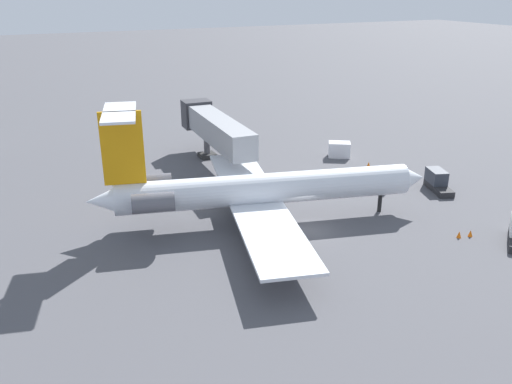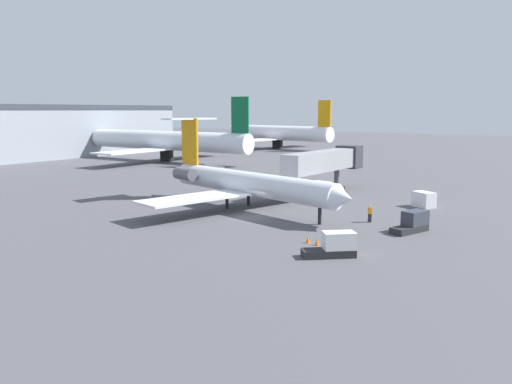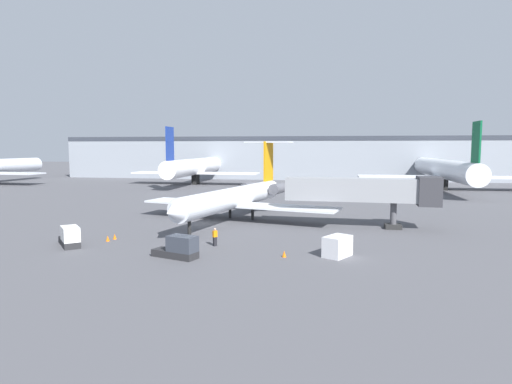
{
  "view_description": "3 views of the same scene",
  "coord_description": "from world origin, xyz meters",
  "px_view_note": "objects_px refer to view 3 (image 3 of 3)",
  "views": [
    {
      "loc": [
        -33.88,
        20.51,
        18.86
      ],
      "look_at": [
        4.47,
        2.4,
        2.16
      ],
      "focal_mm": 37.38,
      "sensor_mm": 36.0,
      "label": 1
    },
    {
      "loc": [
        -43.83,
        -30.41,
        10.95
      ],
      "look_at": [
        1.59,
        0.33,
        2.32
      ],
      "focal_mm": 36.62,
      "sensor_mm": 36.0,
      "label": 2
    },
    {
      "loc": [
        14.89,
        -49.84,
        9.15
      ],
      "look_at": [
        5.77,
        2.01,
        3.71
      ],
      "focal_mm": 30.5,
      "sensor_mm": 36.0,
      "label": 3
    }
  ],
  "objects_px": {
    "ground_crew_marshaller": "(215,237)",
    "jet_bridge": "(370,191)",
    "traffic_cone_near": "(115,236)",
    "parked_airliner_centre": "(444,170)",
    "traffic_cone_far": "(284,254)",
    "baggage_tug_lead": "(70,237)",
    "traffic_cone_mid": "(108,238)",
    "regional_jet": "(238,196)",
    "parked_airliner_west_mid": "(195,167)",
    "cargo_container_uld": "(337,246)",
    "baggage_tug_trailing": "(179,248)"
  },
  "relations": [
    {
      "from": "baggage_tug_lead",
      "to": "cargo_container_uld",
      "type": "relative_size",
      "value": 1.34
    },
    {
      "from": "parked_airliner_centre",
      "to": "ground_crew_marshaller",
      "type": "bearing_deg",
      "value": -119.77
    },
    {
      "from": "cargo_container_uld",
      "to": "parked_airliner_west_mid",
      "type": "relative_size",
      "value": 0.08
    },
    {
      "from": "jet_bridge",
      "to": "parked_airliner_centre",
      "type": "height_order",
      "value": "parked_airliner_centre"
    },
    {
      "from": "baggage_tug_lead",
      "to": "parked_airliner_west_mid",
      "type": "relative_size",
      "value": 0.11
    },
    {
      "from": "cargo_container_uld",
      "to": "traffic_cone_near",
      "type": "distance_m",
      "value": 22.06
    },
    {
      "from": "cargo_container_uld",
      "to": "traffic_cone_mid",
      "type": "bearing_deg",
      "value": 174.38
    },
    {
      "from": "baggage_tug_lead",
      "to": "parked_airliner_centre",
      "type": "distance_m",
      "value": 78.4
    },
    {
      "from": "jet_bridge",
      "to": "regional_jet",
      "type": "bearing_deg",
      "value": 171.0
    },
    {
      "from": "traffic_cone_near",
      "to": "traffic_cone_mid",
      "type": "height_order",
      "value": "same"
    },
    {
      "from": "regional_jet",
      "to": "traffic_cone_near",
      "type": "bearing_deg",
      "value": -125.68
    },
    {
      "from": "traffic_cone_near",
      "to": "parked_airliner_centre",
      "type": "distance_m",
      "value": 74.02
    },
    {
      "from": "cargo_container_uld",
      "to": "traffic_cone_mid",
      "type": "xyz_separation_m",
      "value": [
        -22.04,
        2.17,
        -0.6
      ]
    },
    {
      "from": "traffic_cone_near",
      "to": "traffic_cone_far",
      "type": "xyz_separation_m",
      "value": [
        17.45,
        -4.12,
        0.0
      ]
    },
    {
      "from": "jet_bridge",
      "to": "ground_crew_marshaller",
      "type": "xyz_separation_m",
      "value": [
        -14.91,
        -12.03,
        -3.4
      ]
    },
    {
      "from": "jet_bridge",
      "to": "traffic_cone_mid",
      "type": "height_order",
      "value": "jet_bridge"
    },
    {
      "from": "traffic_cone_far",
      "to": "parked_airliner_west_mid",
      "type": "bearing_deg",
      "value": 113.64
    },
    {
      "from": "regional_jet",
      "to": "parked_airliner_centre",
      "type": "bearing_deg",
      "value": 52.09
    },
    {
      "from": "regional_jet",
      "to": "parked_airliner_centre",
      "type": "relative_size",
      "value": 0.66
    },
    {
      "from": "ground_crew_marshaller",
      "to": "jet_bridge",
      "type": "bearing_deg",
      "value": 38.89
    },
    {
      "from": "baggage_tug_trailing",
      "to": "traffic_cone_far",
      "type": "relative_size",
      "value": 7.71
    },
    {
      "from": "traffic_cone_mid",
      "to": "traffic_cone_near",
      "type": "bearing_deg",
      "value": 77.31
    },
    {
      "from": "parked_airliner_centre",
      "to": "traffic_cone_mid",
      "type": "bearing_deg",
      "value": -127.09
    },
    {
      "from": "parked_airliner_centre",
      "to": "regional_jet",
      "type": "bearing_deg",
      "value": -127.91
    },
    {
      "from": "ground_crew_marshaller",
      "to": "baggage_tug_lead",
      "type": "distance_m",
      "value": 13.41
    },
    {
      "from": "cargo_container_uld",
      "to": "parked_airliner_centre",
      "type": "relative_size",
      "value": 0.07
    },
    {
      "from": "regional_jet",
      "to": "baggage_tug_lead",
      "type": "relative_size",
      "value": 7.22
    },
    {
      "from": "traffic_cone_near",
      "to": "parked_airliner_west_mid",
      "type": "relative_size",
      "value": 0.01
    },
    {
      "from": "regional_jet",
      "to": "jet_bridge",
      "type": "distance_m",
      "value": 16.19
    },
    {
      "from": "cargo_container_uld",
      "to": "traffic_cone_far",
      "type": "xyz_separation_m",
      "value": [
        -4.37,
        -0.98,
        -0.6
      ]
    },
    {
      "from": "cargo_container_uld",
      "to": "baggage_tug_lead",
      "type": "bearing_deg",
      "value": -178.86
    },
    {
      "from": "ground_crew_marshaller",
      "to": "traffic_cone_near",
      "type": "distance_m",
      "value": 10.73
    },
    {
      "from": "ground_crew_marshaller",
      "to": "traffic_cone_near",
      "type": "relative_size",
      "value": 3.07
    },
    {
      "from": "regional_jet",
      "to": "parked_airliner_west_mid",
      "type": "height_order",
      "value": "parked_airliner_west_mid"
    },
    {
      "from": "parked_airliner_west_mid",
      "to": "baggage_tug_trailing",
      "type": "bearing_deg",
      "value": -73.15
    },
    {
      "from": "baggage_tug_lead",
      "to": "traffic_cone_near",
      "type": "relative_size",
      "value": 7.14
    },
    {
      "from": "baggage_tug_lead",
      "to": "traffic_cone_near",
      "type": "bearing_deg",
      "value": 55.19
    },
    {
      "from": "baggage_tug_trailing",
      "to": "cargo_container_uld",
      "type": "relative_size",
      "value": 1.45
    },
    {
      "from": "ground_crew_marshaller",
      "to": "traffic_cone_far",
      "type": "bearing_deg",
      "value": -23.66
    },
    {
      "from": "traffic_cone_mid",
      "to": "baggage_tug_trailing",
      "type": "bearing_deg",
      "value": -28.53
    },
    {
      "from": "parked_airliner_west_mid",
      "to": "cargo_container_uld",
      "type": "bearing_deg",
      "value": -62.98
    },
    {
      "from": "baggage_tug_lead",
      "to": "traffic_cone_far",
      "type": "relative_size",
      "value": 7.14
    },
    {
      "from": "ground_crew_marshaller",
      "to": "traffic_cone_mid",
      "type": "xyz_separation_m",
      "value": [
        -10.88,
        0.17,
        -0.58
      ]
    },
    {
      "from": "ground_crew_marshaller",
      "to": "baggage_tug_lead",
      "type": "bearing_deg",
      "value": -169.33
    },
    {
      "from": "ground_crew_marshaller",
      "to": "baggage_tug_lead",
      "type": "xyz_separation_m",
      "value": [
        -13.18,
        -2.48,
        -0.02
      ]
    },
    {
      "from": "cargo_container_uld",
      "to": "traffic_cone_mid",
      "type": "distance_m",
      "value": 22.16
    },
    {
      "from": "ground_crew_marshaller",
      "to": "parked_airliner_west_mid",
      "type": "bearing_deg",
      "value": 109.42
    },
    {
      "from": "baggage_tug_lead",
      "to": "traffic_cone_mid",
      "type": "height_order",
      "value": "baggage_tug_lead"
    },
    {
      "from": "traffic_cone_near",
      "to": "traffic_cone_far",
      "type": "height_order",
      "value": "same"
    },
    {
      "from": "regional_jet",
      "to": "baggage_tug_lead",
      "type": "distance_m",
      "value": 21.04
    }
  ]
}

